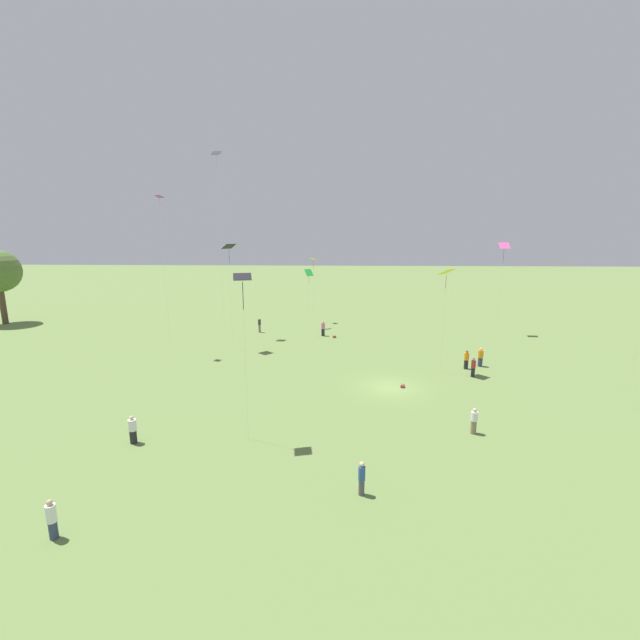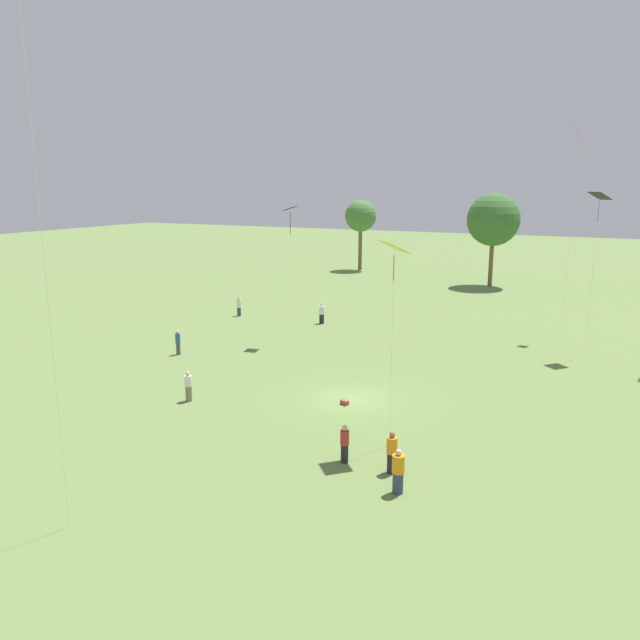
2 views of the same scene
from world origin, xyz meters
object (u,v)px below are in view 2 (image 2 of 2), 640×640
person_6 (398,472)px  kite_4 (578,147)px  person_2 (239,306)px  person_4 (322,314)px  kite_9 (394,252)px  person_1 (345,444)px  person_8 (392,453)px  kite_7 (599,200)px  person_5 (178,342)px  person_7 (188,386)px  kite_8 (290,213)px  picnic_bag_0 (345,403)px

person_6 → kite_4: (2.94, 29.97, 13.21)m
person_2 → person_4: bearing=-75.4°
kite_4 → kite_9: 26.95m
person_1 → person_8: person_8 is taller
person_6 → kite_7: size_ratio=0.16×
person_1 → kite_4: kite_4 is taller
kite_9 → person_5: bearing=70.0°
person_4 → person_7: 20.41m
person_6 → kite_9: (-1.79, 4.00, 7.77)m
person_6 → person_8: person_6 is taller
person_2 → person_8: size_ratio=0.99×
person_1 → kite_9: 8.27m
person_2 → person_7: 22.19m
kite_4 → kite_8: size_ratio=1.56×
person_7 → kite_8: bearing=-106.1°
person_4 → kite_9: size_ratio=0.19×
person_2 → picnic_bag_0: bearing=-122.1°
person_8 → kite_4: 31.59m
person_1 → person_8: (2.08, -0.02, 0.04)m
kite_8 → person_2: bearing=-93.8°
person_6 → kite_8: bearing=-158.3°
person_7 → kite_9: size_ratio=0.18×
person_2 → person_4: 7.93m
person_6 → kite_9: 8.92m
person_8 → kite_8: 23.53m
person_1 → person_4: person_4 is taller
kite_8 → kite_9: 19.40m
person_2 → picnic_bag_0: size_ratio=3.59×
person_2 → kite_7: size_ratio=0.16×
person_5 → person_8: 21.86m
person_5 → kite_8: size_ratio=0.17×
kite_4 → kite_8: bearing=-173.2°
person_8 → kite_4: (3.73, 28.45, 13.21)m
picnic_bag_0 → person_8: bearing=-52.4°
kite_4 → picnic_bag_0: bearing=-137.8°
kite_8 → kite_9: kite_8 is taller
kite_7 → person_1: bearing=159.2°
person_4 → picnic_bag_0: bearing=-20.8°
person_2 → person_1: bearing=-127.1°
person_5 → person_8: bearing=18.9°
person_2 → person_7: size_ratio=1.05×
person_1 → person_8: size_ratio=0.94×
person_6 → kite_8: size_ratio=0.18×
kite_7 → kite_8: (-19.72, -5.66, -0.98)m
person_8 → kite_9: (-1.00, 2.49, 7.78)m
person_2 → person_6: bearing=-125.2°
person_8 → kite_9: 8.22m
person_1 → person_5: person_5 is taller
person_5 → picnic_bag_0: bearing=31.6°
person_5 → picnic_bag_0: (14.26, -4.06, -0.74)m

